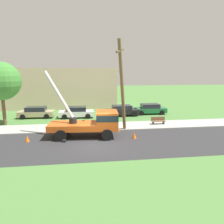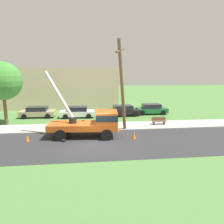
% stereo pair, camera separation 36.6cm
% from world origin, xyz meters
% --- Properties ---
extents(ground_plane, '(120.00, 120.00, 0.00)m').
position_xyz_m(ground_plane, '(0.00, 12.00, 0.00)').
color(ground_plane, '#477538').
extents(road_asphalt, '(80.00, 7.43, 0.01)m').
position_xyz_m(road_asphalt, '(0.00, 0.00, 0.00)').
color(road_asphalt, '#2B2B2D').
rests_on(road_asphalt, ground).
extents(sidewalk_strip, '(80.00, 3.41, 0.10)m').
position_xyz_m(sidewalk_strip, '(0.00, 5.42, 0.05)').
color(sidewalk_strip, '#9E9E99').
rests_on(sidewalk_strip, ground).
extents(utility_truck, '(6.74, 3.24, 5.98)m').
position_xyz_m(utility_truck, '(-0.16, 2.07, 1.41)').
color(utility_truck, '#C65119').
rests_on(utility_truck, ground).
extents(leaning_utility_pole, '(1.54, 2.54, 8.86)m').
position_xyz_m(leaning_utility_pole, '(2.73, 3.20, 4.55)').
color(leaning_utility_pole, brown).
rests_on(leaning_utility_pole, ground).
extents(traffic_cone_ahead, '(0.36, 0.36, 0.56)m').
position_xyz_m(traffic_cone_ahead, '(3.49, 1.02, 0.28)').
color(traffic_cone_ahead, orange).
rests_on(traffic_cone_ahead, ground).
extents(traffic_cone_behind, '(0.36, 0.36, 0.56)m').
position_xyz_m(traffic_cone_behind, '(-5.80, 1.35, 0.28)').
color(traffic_cone_behind, orange).
rests_on(traffic_cone_behind, ground).
extents(traffic_cone_curbside, '(0.36, 0.36, 0.56)m').
position_xyz_m(traffic_cone_curbside, '(2.33, 3.38, 0.28)').
color(traffic_cone_curbside, orange).
rests_on(traffic_cone_curbside, ground).
extents(parked_sedan_tan, '(4.45, 2.10, 1.42)m').
position_xyz_m(parked_sedan_tan, '(-7.01, 11.26, 0.71)').
color(parked_sedan_tan, tan).
rests_on(parked_sedan_tan, ground).
extents(parked_sedan_white, '(4.42, 2.06, 1.42)m').
position_xyz_m(parked_sedan_white, '(-1.87, 10.65, 0.71)').
color(parked_sedan_white, silver).
rests_on(parked_sedan_white, ground).
extents(parked_sedan_black, '(4.49, 2.18, 1.42)m').
position_xyz_m(parked_sedan_black, '(4.16, 10.98, 0.71)').
color(parked_sedan_black, black).
rests_on(parked_sedan_black, ground).
extents(parked_sedan_green, '(4.43, 2.08, 1.42)m').
position_xyz_m(parked_sedan_green, '(8.32, 11.72, 0.71)').
color(parked_sedan_green, '#1E6638').
rests_on(parked_sedan_green, ground).
extents(park_bench, '(1.60, 0.45, 0.90)m').
position_xyz_m(park_bench, '(7.30, 5.49, 0.46)').
color(park_bench, brown).
rests_on(park_bench, ground).
extents(roadside_tree_near, '(4.16, 4.16, 6.96)m').
position_xyz_m(roadside_tree_near, '(-9.72, 7.82, 4.86)').
color(roadside_tree_near, brown).
rests_on(roadside_tree_near, ground).
extents(lowrise_building_backdrop, '(18.00, 6.00, 6.40)m').
position_xyz_m(lowrise_building_backdrop, '(-4.60, 19.54, 3.20)').
color(lowrise_building_backdrop, '#C6B293').
rests_on(lowrise_building_backdrop, ground).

